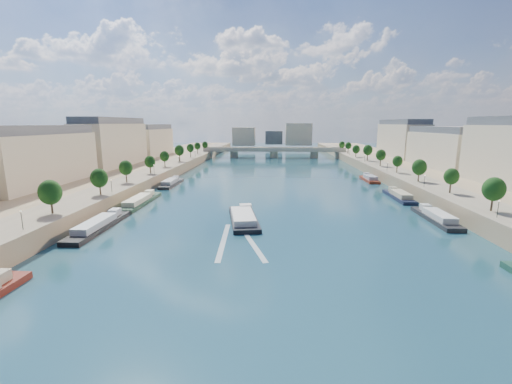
# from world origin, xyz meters

# --- Properties ---
(ground) EXTENTS (700.00, 700.00, 0.00)m
(ground) POSITION_xyz_m (0.00, 100.00, 0.00)
(ground) COLOR #0D3339
(ground) RESTS_ON ground
(quay_left) EXTENTS (44.00, 520.00, 5.00)m
(quay_left) POSITION_xyz_m (-72.00, 100.00, 2.50)
(quay_left) COLOR #9E8460
(quay_left) RESTS_ON ground
(quay_right) EXTENTS (44.00, 520.00, 5.00)m
(quay_right) POSITION_xyz_m (72.00, 100.00, 2.50)
(quay_right) COLOR #9E8460
(quay_right) RESTS_ON ground
(pave_left) EXTENTS (14.00, 520.00, 0.10)m
(pave_left) POSITION_xyz_m (-57.00, 100.00, 5.05)
(pave_left) COLOR gray
(pave_left) RESTS_ON quay_left
(pave_right) EXTENTS (14.00, 520.00, 0.10)m
(pave_right) POSITION_xyz_m (57.00, 100.00, 5.05)
(pave_right) COLOR gray
(pave_right) RESTS_ON quay_right
(trees_left) EXTENTS (4.80, 268.80, 8.26)m
(trees_left) POSITION_xyz_m (-55.00, 102.00, 10.48)
(trees_left) COLOR #382B1E
(trees_left) RESTS_ON ground
(trees_right) EXTENTS (4.80, 268.80, 8.26)m
(trees_right) POSITION_xyz_m (55.00, 110.00, 10.48)
(trees_right) COLOR #382B1E
(trees_right) RESTS_ON ground
(lamps_left) EXTENTS (0.36, 200.36, 4.28)m
(lamps_left) POSITION_xyz_m (-52.50, 90.00, 7.78)
(lamps_left) COLOR black
(lamps_left) RESTS_ON ground
(lamps_right) EXTENTS (0.36, 200.36, 4.28)m
(lamps_right) POSITION_xyz_m (52.50, 105.00, 7.78)
(lamps_right) COLOR black
(lamps_right) RESTS_ON ground
(buildings_left) EXTENTS (16.00, 226.00, 23.20)m
(buildings_left) POSITION_xyz_m (-85.00, 112.00, 16.45)
(buildings_left) COLOR beige
(buildings_left) RESTS_ON ground
(buildings_right) EXTENTS (16.00, 226.00, 23.20)m
(buildings_right) POSITION_xyz_m (85.00, 112.00, 16.45)
(buildings_right) COLOR beige
(buildings_right) RESTS_ON ground
(skyline) EXTENTS (79.00, 42.00, 22.00)m
(skyline) POSITION_xyz_m (3.19, 319.52, 14.66)
(skyline) COLOR beige
(skyline) RESTS_ON ground
(bridge) EXTENTS (112.00, 12.00, 8.15)m
(bridge) POSITION_xyz_m (0.00, 238.21, 5.08)
(bridge) COLOR #C1B79E
(bridge) RESTS_ON ground
(tour_barge) EXTENTS (11.19, 25.56, 3.57)m
(tour_barge) POSITION_xyz_m (-8.70, 56.35, 0.88)
(tour_barge) COLOR black
(tour_barge) RESTS_ON ground
(wake) EXTENTS (11.99, 26.03, 0.04)m
(wake) POSITION_xyz_m (-8.70, 39.67, 0.02)
(wake) COLOR silver
(wake) RESTS_ON ground
(moored_barges_left) EXTENTS (5.00, 158.82, 3.60)m
(moored_barges_left) POSITION_xyz_m (-45.50, 45.57, 0.84)
(moored_barges_left) COLOR #1A1C3A
(moored_barges_left) RESTS_ON ground
(moored_barges_right) EXTENTS (5.00, 162.28, 3.60)m
(moored_barges_right) POSITION_xyz_m (45.50, 55.59, 0.84)
(moored_barges_right) COLOR black
(moored_barges_right) RESTS_ON ground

